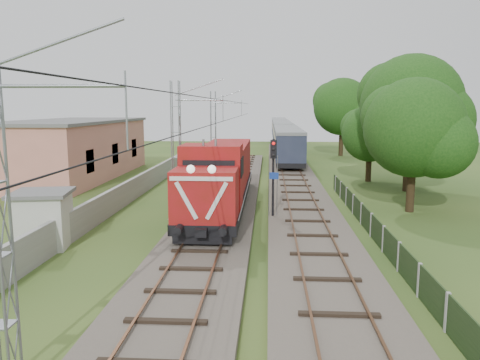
# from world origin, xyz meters

# --- Properties ---
(ground) EXTENTS (140.00, 140.00, 0.00)m
(ground) POSITION_xyz_m (0.00, 0.00, 0.00)
(ground) COLOR #2B4A1B
(ground) RESTS_ON ground
(track_main) EXTENTS (4.20, 70.00, 0.45)m
(track_main) POSITION_xyz_m (0.00, 7.00, 0.18)
(track_main) COLOR #6B6054
(track_main) RESTS_ON ground
(track_side) EXTENTS (4.20, 80.00, 0.45)m
(track_side) POSITION_xyz_m (5.00, 20.00, 0.18)
(track_side) COLOR #6B6054
(track_side) RESTS_ON ground
(catenary) EXTENTS (3.31, 70.00, 8.00)m
(catenary) POSITION_xyz_m (-2.95, 12.00, 4.05)
(catenary) COLOR gray
(catenary) RESTS_ON ground
(boundary_wall) EXTENTS (0.25, 40.00, 1.50)m
(boundary_wall) POSITION_xyz_m (-6.50, 12.00, 0.75)
(boundary_wall) COLOR #9E9E99
(boundary_wall) RESTS_ON ground
(station_building) EXTENTS (8.40, 20.40, 5.22)m
(station_building) POSITION_xyz_m (-15.00, 24.00, 2.63)
(station_building) COLOR tan
(station_building) RESTS_ON ground
(fence) EXTENTS (0.12, 32.00, 1.20)m
(fence) POSITION_xyz_m (8.00, 3.00, 0.60)
(fence) COLOR black
(fence) RESTS_ON ground
(locomotive) EXTENTS (3.04, 17.35, 4.41)m
(locomotive) POSITION_xyz_m (0.00, 10.77, 2.27)
(locomotive) COLOR black
(locomotive) RESTS_ON ground
(coach_rake) EXTENTS (2.92, 65.12, 3.38)m
(coach_rake) POSITION_xyz_m (5.00, 59.07, 2.44)
(coach_rake) COLOR black
(coach_rake) RESTS_ON ground
(signal_post) EXTENTS (0.51, 0.40, 4.64)m
(signal_post) POSITION_xyz_m (3.15, 8.39, 3.19)
(signal_post) COLOR black
(signal_post) RESTS_ON ground
(relay_hut) EXTENTS (2.93, 2.93, 2.60)m
(relay_hut) POSITION_xyz_m (-7.40, 2.85, 1.31)
(relay_hut) COLOR beige
(relay_hut) RESTS_ON ground
(tree_a) EXTENTS (6.28, 5.98, 8.14)m
(tree_a) POSITION_xyz_m (11.66, 11.34, 5.08)
(tree_a) COLOR #372816
(tree_a) RESTS_ON ground
(tree_b) EXTENTS (7.93, 7.56, 10.28)m
(tree_b) POSITION_xyz_m (13.58, 18.61, 6.42)
(tree_b) COLOR #372816
(tree_b) RESTS_ON ground
(tree_c) EXTENTS (5.04, 4.80, 6.54)m
(tree_c) POSITION_xyz_m (11.55, 23.16, 4.08)
(tree_c) COLOR #372816
(tree_c) RESTS_ON ground
(tree_d) EXTENTS (7.81, 7.44, 10.13)m
(tree_d) POSITION_xyz_m (12.48, 44.84, 6.32)
(tree_d) COLOR #372816
(tree_d) RESTS_ON ground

